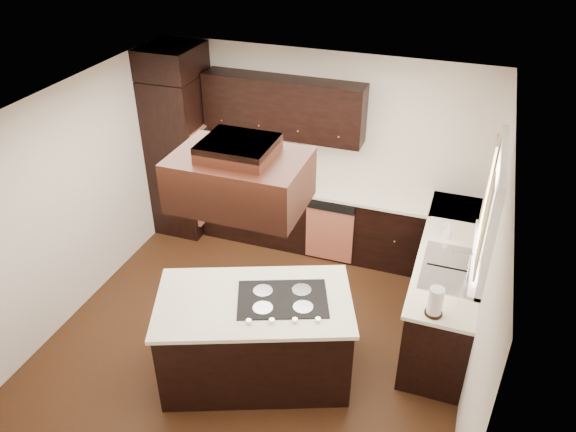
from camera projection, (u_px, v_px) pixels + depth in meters
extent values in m
cube|color=#502D17|center=(261.00, 333.00, 6.07)|extent=(4.20, 4.20, 0.02)
cube|color=white|center=(253.00, 113.00, 4.74)|extent=(4.20, 4.20, 0.02)
cube|color=silver|center=(320.00, 149.00, 7.09)|extent=(4.20, 0.02, 2.50)
cube|color=silver|center=(138.00, 404.00, 3.71)|extent=(4.20, 0.02, 2.50)
cube|color=silver|center=(75.00, 200.00, 6.00)|extent=(0.02, 4.20, 2.50)
cube|color=silver|center=(486.00, 282.00, 4.81)|extent=(0.02, 4.20, 2.50)
cube|color=black|center=(182.00, 155.00, 7.37)|extent=(0.65, 0.75, 2.12)
cube|color=#CF6D51|center=(205.00, 155.00, 7.24)|extent=(0.05, 0.62, 0.78)
cube|color=black|center=(314.00, 216.00, 7.26)|extent=(2.93, 0.60, 0.88)
cube|color=black|center=(446.00, 286.00, 6.04)|extent=(0.60, 2.40, 0.88)
cube|color=white|center=(315.00, 185.00, 7.01)|extent=(2.93, 0.63, 0.04)
cube|color=white|center=(451.00, 251.00, 5.80)|extent=(0.63, 2.40, 0.04)
cube|color=black|center=(283.00, 107.00, 6.78)|extent=(2.00, 0.34, 0.72)
cube|color=#CF6D51|center=(329.00, 235.00, 6.97)|extent=(0.60, 0.05, 0.72)
cube|color=white|center=(492.00, 210.00, 5.05)|extent=(0.06, 1.32, 1.12)
cube|color=white|center=(496.00, 210.00, 5.04)|extent=(0.00, 1.20, 1.00)
cube|color=#FFF2C7|center=(484.00, 228.00, 4.70)|extent=(0.02, 0.34, 0.90)
cube|color=#FFF2C7|center=(488.00, 183.00, 5.38)|extent=(0.02, 0.34, 0.90)
cube|color=silver|center=(449.00, 268.00, 5.51)|extent=(0.52, 0.84, 0.01)
cube|color=black|center=(255.00, 339.00, 5.36)|extent=(1.95, 1.51, 0.88)
cube|color=white|center=(254.00, 302.00, 5.12)|extent=(2.03, 1.59, 0.04)
cube|color=black|center=(283.00, 299.00, 5.11)|extent=(0.96, 0.80, 0.01)
cube|color=black|center=(240.00, 180.00, 4.45)|extent=(1.05, 0.72, 0.42)
cube|color=black|center=(238.00, 148.00, 4.31)|extent=(0.55, 0.50, 0.13)
cylinder|color=silver|center=(221.00, 167.00, 7.28)|extent=(0.15, 0.15, 0.10)
cone|color=silver|center=(221.00, 154.00, 7.18)|extent=(0.13, 0.13, 0.26)
cube|color=black|center=(277.00, 167.00, 7.00)|extent=(0.42, 0.23, 0.34)
imported|color=white|center=(225.00, 168.00, 7.28)|extent=(0.34, 0.34, 0.06)
imported|color=white|center=(448.00, 231.00, 5.92)|extent=(0.10, 0.10, 0.17)
cylinder|color=white|center=(435.00, 302.00, 4.87)|extent=(0.13, 0.13, 0.28)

